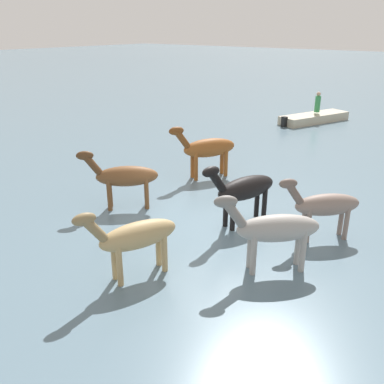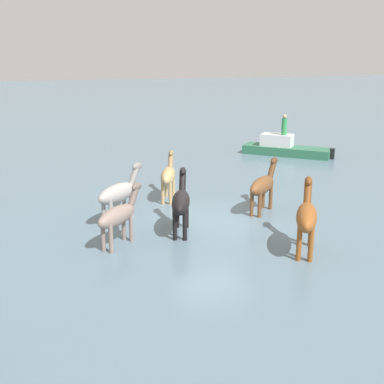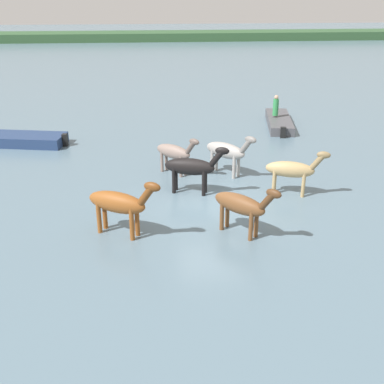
{
  "view_description": "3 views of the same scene",
  "coord_description": "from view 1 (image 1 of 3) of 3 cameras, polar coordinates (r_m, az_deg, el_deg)",
  "views": [
    {
      "loc": [
        8.92,
        6.93,
        5.43
      ],
      "look_at": [
        0.27,
        0.08,
        1.0
      ],
      "focal_mm": 38.96,
      "sensor_mm": 36.0,
      "label": 1
    },
    {
      "loc": [
        -15.82,
        5.13,
        5.94
      ],
      "look_at": [
        0.07,
        0.67,
        1.19
      ],
      "focal_mm": 46.09,
      "sensor_mm": 36.0,
      "label": 2
    },
    {
      "loc": [
        -2.11,
        -16.01,
        7.56
      ],
      "look_at": [
        -0.82,
        -0.96,
        0.99
      ],
      "focal_mm": 44.5,
      "sensor_mm": 36.0,
      "label": 3
    }
  ],
  "objects": [
    {
      "name": "ground_plane",
      "position": [
        12.54,
        0.46,
        -3.78
      ],
      "size": [
        185.79,
        185.79,
        0.0
      ],
      "primitive_type": "plane",
      "color": "slate"
    },
    {
      "name": "horse_dark_mare",
      "position": [
        11.94,
        7.1,
        0.42
      ],
      "size": [
        2.55,
        1.17,
        1.99
      ],
      "rotation": [
        0.0,
        0.0,
        5.97
      ],
      "color": "black",
      "rests_on": "ground_plane"
    },
    {
      "name": "horse_gray_outer",
      "position": [
        9.47,
        -7.78,
        -6.03
      ],
      "size": [
        2.38,
        1.17,
        1.87
      ],
      "rotation": [
        0.0,
        0.0,
        5.94
      ],
      "color": "tan",
      "rests_on": "ground_plane"
    },
    {
      "name": "horse_pinto_flank",
      "position": [
        13.11,
        -9.26,
        2.11
      ],
      "size": [
        2.02,
        2.01,
        1.92
      ],
      "rotation": [
        0.0,
        0.0,
        5.5
      ],
      "color": "brown",
      "rests_on": "ground_plane"
    },
    {
      "name": "horse_mid_herd",
      "position": [
        15.69,
        2.09,
        6.0
      ],
      "size": [
        2.53,
        1.65,
        2.07
      ],
      "rotation": [
        0.0,
        0.0,
        5.78
      ],
      "color": "brown",
      "rests_on": "ground_plane"
    },
    {
      "name": "horse_lead",
      "position": [
        9.8,
        11.2,
        -4.94
      ],
      "size": [
        2.05,
        2.05,
        1.96
      ],
      "rotation": [
        0.0,
        0.0,
        5.5
      ],
      "color": "#9E9993",
      "rests_on": "ground_plane"
    },
    {
      "name": "horse_dun_straggler",
      "position": [
        11.6,
        17.66,
        -1.73
      ],
      "size": [
        1.93,
        1.83,
        1.79
      ],
      "rotation": [
        0.0,
        0.0,
        5.53
      ],
      "color": "gray",
      "rests_on": "ground_plane"
    },
    {
      "name": "boat_launch_far",
      "position": [
        26.43,
        16.31,
        9.53
      ],
      "size": [
        4.85,
        2.8,
        0.74
      ],
      "rotation": [
        0.0,
        0.0,
        2.79
      ],
      "color": "#B7AD93",
      "rests_on": "ground_plane"
    },
    {
      "name": "person_spotter_bow",
      "position": [
        26.38,
        16.83,
        11.61
      ],
      "size": [
        0.32,
        0.32,
        1.19
      ],
      "color": "#338C4C",
      "rests_on": "boat_launch_far"
    }
  ]
}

